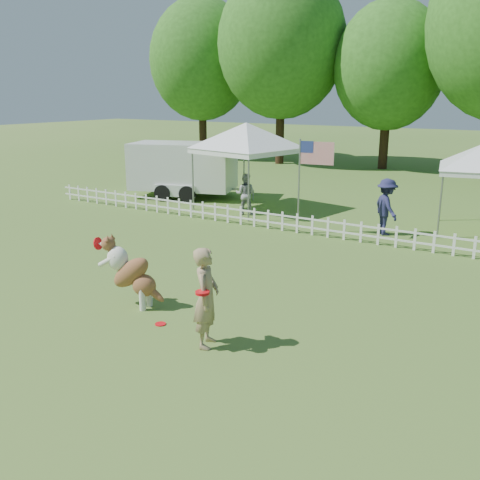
{
  "coord_description": "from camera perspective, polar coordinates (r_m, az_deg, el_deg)",
  "views": [
    {
      "loc": [
        6.06,
        -7.22,
        4.08
      ],
      "look_at": [
        0.33,
        2.0,
        1.1
      ],
      "focal_mm": 40.0,
      "sensor_mm": 36.0,
      "label": 1
    }
  ],
  "objects": [
    {
      "name": "ground",
      "position": [
        10.27,
        -7.55,
        -8.19
      ],
      "size": [
        120.0,
        120.0,
        0.0
      ],
      "primitive_type": "plane",
      "color": "#34621F",
      "rests_on": "ground"
    },
    {
      "name": "picket_fence",
      "position": [
        15.92,
        8.54,
        1.44
      ],
      "size": [
        22.0,
        0.08,
        0.6
      ],
      "primitive_type": null,
      "color": "white",
      "rests_on": "ground"
    },
    {
      "name": "handler",
      "position": [
        8.83,
        -3.6,
        -6.15
      ],
      "size": [
        0.61,
        0.73,
        1.7
      ],
      "primitive_type": "imported",
      "rotation": [
        0.0,
        0.0,
        1.95
      ],
      "color": "#9F855F",
      "rests_on": "ground"
    },
    {
      "name": "dog",
      "position": [
        10.69,
        -11.45,
        -3.44
      ],
      "size": [
        1.4,
        0.66,
        1.39
      ],
      "primitive_type": null,
      "rotation": [
        0.0,
        0.0,
        0.17
      ],
      "color": "brown",
      "rests_on": "ground"
    },
    {
      "name": "frisbee_on_turf",
      "position": [
        10.0,
        -8.48,
        -8.85
      ],
      "size": [
        0.21,
        0.21,
        0.02
      ],
      "primitive_type": "cylinder",
      "rotation": [
        0.0,
        0.0,
        0.07
      ],
      "color": "red",
      "rests_on": "ground"
    },
    {
      "name": "canopy_tent_left",
      "position": [
        19.28,
        0.66,
        7.71
      ],
      "size": [
        3.46,
        3.46,
        3.04
      ],
      "primitive_type": null,
      "rotation": [
        0.0,
        0.0,
        -0.2
      ],
      "color": "white",
      "rests_on": "ground"
    },
    {
      "name": "cargo_trailer",
      "position": [
        21.85,
        -6.09,
        7.47
      ],
      "size": [
        5.53,
        3.74,
        2.23
      ],
      "primitive_type": null,
      "rotation": [
        0.0,
        0.0,
        0.33
      ],
      "color": "white",
      "rests_on": "ground"
    },
    {
      "name": "flag_pole",
      "position": [
        16.01,
        6.3,
        5.65
      ],
      "size": [
        1.09,
        0.26,
        2.82
      ],
      "primitive_type": null,
      "rotation": [
        0.0,
        0.0,
        0.13
      ],
      "color": "gray",
      "rests_on": "ground"
    },
    {
      "name": "spectator_a",
      "position": [
        18.6,
        0.56,
        4.93
      ],
      "size": [
        0.84,
        0.75,
        1.43
      ],
      "primitive_type": "imported",
      "rotation": [
        0.0,
        0.0,
        3.5
      ],
      "color": "gray",
      "rests_on": "ground"
    },
    {
      "name": "spectator_b",
      "position": [
        16.42,
        15.34,
        3.42
      ],
      "size": [
        1.2,
        1.22,
        1.68
      ],
      "primitive_type": "imported",
      "rotation": [
        0.0,
        0.0,
        2.33
      ],
      "color": "#222349",
      "rests_on": "ground"
    },
    {
      "name": "tree_far_left",
      "position": [
        36.05,
        -4.09,
        17.57
      ],
      "size": [
        6.6,
        6.6,
        11.0
      ],
      "primitive_type": null,
      "color": "#2A5D1A",
      "rests_on": "ground"
    },
    {
      "name": "tree_left",
      "position": [
        32.49,
        4.43,
        18.7
      ],
      "size": [
        7.4,
        7.4,
        12.0
      ],
      "primitive_type": null,
      "color": "#2A5D1A",
      "rests_on": "ground"
    },
    {
      "name": "tree_center_left",
      "position": [
        31.08,
        15.56,
        16.33
      ],
      "size": [
        6.0,
        6.0,
        9.8
      ],
      "primitive_type": null,
      "color": "#2A5D1A",
      "rests_on": "ground"
    }
  ]
}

